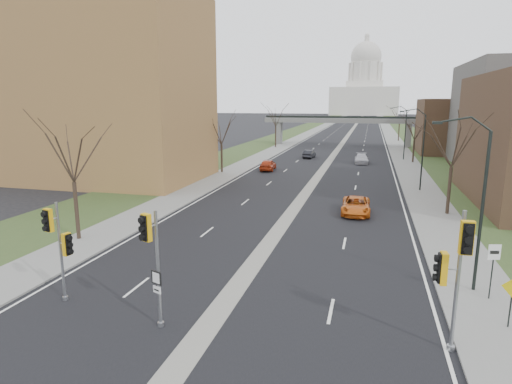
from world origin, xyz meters
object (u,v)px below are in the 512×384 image
at_px(warning_sign, 512,295).
at_px(car_left_far, 309,154).
at_px(car_right_mid, 361,159).
at_px(car_right_near, 356,206).
at_px(speed_limit_sign, 493,262).
at_px(signal_pole_right, 455,263).
at_px(car_left_near, 268,165).
at_px(signal_pole_left, 59,239).
at_px(signal_pole_median, 152,249).

xyz_separation_m(warning_sign, car_left_far, (-16.12, 54.58, -0.88)).
bearing_deg(car_left_far, car_right_mid, 159.15).
bearing_deg(car_right_near, speed_limit_sign, -67.04).
bearing_deg(car_right_near, signal_pole_right, -79.77).
distance_m(warning_sign, car_right_near, 19.38).
height_order(speed_limit_sign, car_left_near, speed_limit_sign).
bearing_deg(signal_pole_right, car_right_mid, 91.22).
distance_m(signal_pole_left, signal_pole_median, 5.55).
relative_size(speed_limit_sign, car_left_near, 0.59).
distance_m(warning_sign, car_right_mid, 50.66).
relative_size(speed_limit_sign, car_right_mid, 0.55).
relative_size(speed_limit_sign, car_right_near, 0.54).
bearing_deg(car_left_near, signal_pole_median, 93.53).
distance_m(signal_pole_median, car_left_far, 58.51).
distance_m(signal_pole_right, car_left_far, 58.73).
height_order(signal_pole_median, speed_limit_sign, signal_pole_median).
distance_m(speed_limit_sign, car_left_far, 54.27).
bearing_deg(car_left_near, warning_sign, 113.12).
bearing_deg(car_right_near, warning_sign, -70.11).
distance_m(speed_limit_sign, car_right_mid, 47.94).
distance_m(speed_limit_sign, car_right_near, 16.84).
height_order(signal_pole_right, car_right_mid, signal_pole_right).
height_order(signal_pole_right, speed_limit_sign, signal_pole_right).
bearing_deg(speed_limit_sign, signal_pole_right, -131.55).
bearing_deg(signal_pole_left, car_left_far, 97.89).
height_order(signal_pole_median, signal_pole_right, signal_pole_right).
distance_m(car_right_near, car_right_mid, 32.06).
distance_m(signal_pole_left, car_right_near, 24.59).
relative_size(warning_sign, car_right_mid, 0.44).
relative_size(car_left_far, car_right_near, 0.80).
relative_size(signal_pole_median, warning_sign, 2.31).
bearing_deg(car_left_near, speed_limit_sign, 114.70).
xyz_separation_m(signal_pole_right, car_left_far, (-13.31, 57.12, -3.00)).
bearing_deg(signal_pole_left, car_right_near, 69.78).
relative_size(signal_pole_left, warning_sign, 2.21).
distance_m(car_left_far, car_right_near, 37.64).
bearing_deg(signal_pole_left, warning_sign, 19.39).
height_order(signal_pole_left, car_left_far, signal_pole_left).
distance_m(signal_pole_median, car_right_near, 23.32).
xyz_separation_m(signal_pole_left, signal_pole_median, (5.43, -1.12, 0.37)).
height_order(car_left_far, car_right_near, car_right_near).
height_order(signal_pole_median, car_left_near, signal_pole_median).
relative_size(signal_pole_left, signal_pole_median, 0.95).
distance_m(warning_sign, car_left_near, 44.16).
bearing_deg(car_left_far, car_right_near, 109.90).
bearing_deg(car_right_near, car_left_near, 119.93).
distance_m(signal_pole_median, car_left_near, 43.70).
relative_size(warning_sign, car_left_far, 0.54).
bearing_deg(car_left_far, speed_limit_sign, 113.00).
height_order(signal_pole_right, warning_sign, signal_pole_right).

